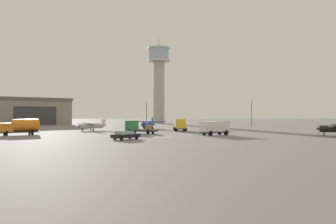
# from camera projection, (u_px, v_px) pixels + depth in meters

# --- Properties ---
(ground_plane) EXTENTS (400.00, 400.00, 0.00)m
(ground_plane) POSITION_uv_depth(u_px,v_px,m) (162.00, 137.00, 59.08)
(ground_plane) COLOR slate
(control_tower) EXTENTS (9.09, 9.09, 35.51)m
(control_tower) POSITION_uv_depth(u_px,v_px,m) (159.00, 76.00, 138.73)
(control_tower) COLOR #B2AD9E
(control_tower) RESTS_ON ground_plane
(hangar) EXTENTS (35.92, 35.35, 9.68)m
(hangar) POSITION_uv_depth(u_px,v_px,m) (26.00, 111.00, 124.47)
(hangar) COLOR gray
(hangar) RESTS_ON ground_plane
(airplane_silver) EXTENTS (6.98, 8.72, 2.71)m
(airplane_silver) POSITION_uv_depth(u_px,v_px,m) (92.00, 125.00, 79.71)
(airplane_silver) COLOR #B7BABF
(airplane_silver) RESTS_ON ground_plane
(airplane_blue) EXTENTS (10.00, 7.90, 3.01)m
(airplane_blue) POSITION_uv_depth(u_px,v_px,m) (148.00, 124.00, 88.83)
(airplane_blue) COLOR #2847A8
(airplane_blue) RESTS_ON ground_plane
(truck_fuel_tanker_orange) EXTENTS (7.07, 5.68, 3.02)m
(truck_fuel_tanker_orange) POSITION_uv_depth(u_px,v_px,m) (21.00, 126.00, 63.31)
(truck_fuel_tanker_orange) COLOR #38383D
(truck_fuel_tanker_orange) RESTS_ON ground_plane
(truck_box_yellow) EXTENTS (3.32, 6.24, 2.87)m
(truck_box_yellow) POSITION_uv_depth(u_px,v_px,m) (180.00, 124.00, 78.38)
(truck_box_yellow) COLOR #38383D
(truck_box_yellow) RESTS_ON ground_plane
(truck_flatbed_green) EXTENTS (6.84, 4.99, 2.65)m
(truck_flatbed_green) POSITION_uv_depth(u_px,v_px,m) (137.00, 127.00, 68.06)
(truck_flatbed_green) COLOR #38383D
(truck_flatbed_green) RESTS_ON ground_plane
(truck_box_white) EXTENTS (5.99, 4.49, 2.76)m
(truck_box_white) POSITION_uv_depth(u_px,v_px,m) (215.00, 127.00, 63.04)
(truck_box_white) COLOR #38383D
(truck_box_white) RESTS_ON ground_plane
(car_black) EXTENTS (4.64, 4.47, 1.37)m
(car_black) POSITION_uv_depth(u_px,v_px,m) (125.00, 135.00, 52.64)
(car_black) COLOR black
(car_black) RESTS_ON ground_plane
(car_red) EXTENTS (3.74, 4.72, 1.37)m
(car_red) POSITION_uv_depth(u_px,v_px,m) (217.00, 127.00, 81.61)
(car_red) COLOR red
(car_red) RESTS_ON ground_plane
(light_post_west) EXTENTS (0.44, 0.44, 7.60)m
(light_post_west) POSITION_uv_depth(u_px,v_px,m) (147.00, 112.00, 100.60)
(light_post_west) COLOR #38383D
(light_post_west) RESTS_ON ground_plane
(light_post_east) EXTENTS (0.44, 0.44, 8.57)m
(light_post_east) POSITION_uv_depth(u_px,v_px,m) (252.00, 110.00, 105.11)
(light_post_east) COLOR #38383D
(light_post_east) RESTS_ON ground_plane
(traffic_cone_near_left) EXTENTS (0.36, 0.36, 0.66)m
(traffic_cone_near_left) POSITION_uv_depth(u_px,v_px,m) (213.00, 131.00, 74.15)
(traffic_cone_near_left) COLOR black
(traffic_cone_near_left) RESTS_ON ground_plane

